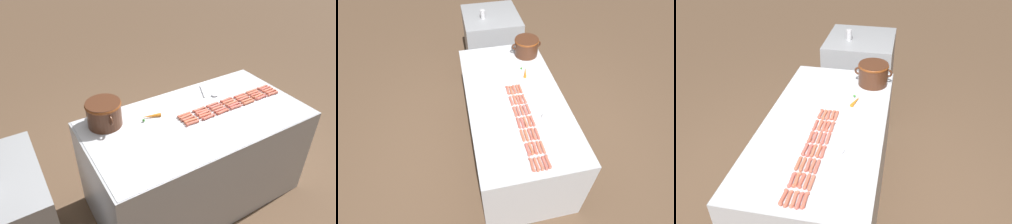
{
  "view_description": "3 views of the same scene",
  "coord_description": "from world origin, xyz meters",
  "views": [
    {
      "loc": [
        -1.7,
        1.31,
        2.42
      ],
      "look_at": [
        0.14,
        0.21,
        0.96
      ],
      "focal_mm": 33.28,
      "sensor_mm": 36.0,
      "label": 1
    },
    {
      "loc": [
        -0.49,
        -1.85,
        2.71
      ],
      "look_at": [
        -0.14,
        -0.24,
        0.96
      ],
      "focal_mm": 27.33,
      "sensor_mm": 36.0,
      "label": 2
    },
    {
      "loc": [
        0.57,
        -2.12,
        2.48
      ],
      "look_at": [
        0.15,
        0.08,
        0.98
      ],
      "focal_mm": 35.87,
      "sensor_mm": 36.0,
      "label": 3
    }
  ],
  "objects": [
    {
      "name": "ground_plane",
      "position": [
        0.0,
        0.0,
        0.0
      ],
      "size": [
        20.0,
        20.0,
        0.0
      ],
      "primitive_type": "plane",
      "color": "brown"
    },
    {
      "name": "griddle_counter",
      "position": [
        0.0,
        0.0,
        0.46
      ],
      "size": [
        0.98,
        1.91,
        0.92
      ],
      "color": "#ADAFB5",
      "rests_on": "ground_plane"
    },
    {
      "name": "back_cabinet",
      "position": [
        0.05,
        1.69,
        0.49
      ],
      "size": [
        0.8,
        0.84,
        0.98
      ],
      "primitive_type": "cube",
      "color": "#939599",
      "rests_on": "ground_plane"
    },
    {
      "name": "hot_dog_0",
      "position": [
        -0.06,
        -0.82,
        0.93
      ],
      "size": [
        0.03,
        0.14,
        0.02
      ],
      "color": "#C35D48",
      "rests_on": "griddle_counter"
    },
    {
      "name": "hot_dog_1",
      "position": [
        -0.05,
        -0.67,
        0.93
      ],
      "size": [
        0.03,
        0.14,
        0.02
      ],
      "color": "#CD5B4E",
      "rests_on": "griddle_counter"
    },
    {
      "name": "hot_dog_2",
      "position": [
        -0.06,
        -0.52,
        0.93
      ],
      "size": [
        0.03,
        0.14,
        0.02
      ],
      "color": "#C86347",
      "rests_on": "griddle_counter"
    },
    {
      "name": "hot_dog_3",
      "position": [
        -0.05,
        -0.37,
        0.93
      ],
      "size": [
        0.03,
        0.14,
        0.02
      ],
      "color": "#C95C4E",
      "rests_on": "griddle_counter"
    },
    {
      "name": "hot_dog_4",
      "position": [
        -0.05,
        -0.22,
        0.93
      ],
      "size": [
        0.03,
        0.14,
        0.02
      ],
      "color": "#CB5C48",
      "rests_on": "griddle_counter"
    },
    {
      "name": "hot_dog_5",
      "position": [
        -0.05,
        -0.07,
        0.93
      ],
      "size": [
        0.03,
        0.14,
        0.02
      ],
      "color": "#C65C4C",
      "rests_on": "griddle_counter"
    },
    {
      "name": "hot_dog_6",
      "position": [
        -0.05,
        0.09,
        0.93
      ],
      "size": [
        0.03,
        0.14,
        0.02
      ],
      "color": "#C45D49",
      "rests_on": "griddle_counter"
    },
    {
      "name": "hot_dog_7",
      "position": [
        -0.02,
        -0.83,
        0.93
      ],
      "size": [
        0.03,
        0.14,
        0.02
      ],
      "color": "#C66048",
      "rests_on": "griddle_counter"
    },
    {
      "name": "hot_dog_8",
      "position": [
        -0.02,
        -0.67,
        0.93
      ],
      "size": [
        0.03,
        0.13,
        0.02
      ],
      "color": "#C86648",
      "rests_on": "griddle_counter"
    },
    {
      "name": "hot_dog_9",
      "position": [
        -0.02,
        -0.52,
        0.93
      ],
      "size": [
        0.03,
        0.14,
        0.02
      ],
      "color": "#C36547",
      "rests_on": "griddle_counter"
    },
    {
      "name": "hot_dog_10",
      "position": [
        -0.02,
        -0.37,
        0.93
      ],
      "size": [
        0.03,
        0.14,
        0.02
      ],
      "color": "#C85B50",
      "rests_on": "griddle_counter"
    },
    {
      "name": "hot_dog_11",
      "position": [
        -0.02,
        -0.22,
        0.93
      ],
      "size": [
        0.03,
        0.14,
        0.02
      ],
      "color": "#C05F51",
      "rests_on": "griddle_counter"
    },
    {
      "name": "hot_dog_12",
      "position": [
        -0.02,
        -0.06,
        0.93
      ],
      "size": [
        0.03,
        0.14,
        0.02
      ],
      "color": "#CD6248",
      "rests_on": "griddle_counter"
    },
    {
      "name": "hot_dog_13",
      "position": [
        -0.02,
        0.09,
        0.93
      ],
      "size": [
        0.03,
        0.14,
        0.02
      ],
      "color": "#C76747",
      "rests_on": "griddle_counter"
    },
    {
      "name": "hot_dog_14",
      "position": [
        0.02,
        -0.83,
        0.93
      ],
      "size": [
        0.03,
        0.14,
        0.02
      ],
      "color": "#CE664D",
      "rests_on": "griddle_counter"
    },
    {
      "name": "hot_dog_15",
      "position": [
        0.01,
        -0.67,
        0.93
      ],
      "size": [
        0.03,
        0.14,
        0.02
      ],
      "color": "#C85A47",
      "rests_on": "griddle_counter"
    },
    {
      "name": "hot_dog_16",
      "position": [
        0.02,
        -0.52,
        0.93
      ],
      "size": [
        0.03,
        0.14,
        0.02
      ],
      "color": "#BF5B4B",
      "rests_on": "griddle_counter"
    },
    {
      "name": "hot_dog_17",
      "position": [
        0.01,
        -0.37,
        0.93
      ],
      "size": [
        0.03,
        0.14,
        0.02
      ],
      "color": "#C16447",
      "rests_on": "griddle_counter"
    },
    {
      "name": "hot_dog_18",
      "position": [
        0.02,
        -0.22,
        0.93
      ],
      "size": [
        0.03,
        0.14,
        0.02
      ],
      "color": "#C2624C",
      "rests_on": "griddle_counter"
    },
    {
      "name": "hot_dog_19",
      "position": [
        0.02,
        -0.07,
        0.93
      ],
      "size": [
        0.03,
        0.14,
        0.02
      ],
      "color": "#CD644F",
      "rests_on": "griddle_counter"
    },
    {
      "name": "hot_dog_20",
      "position": [
        0.01,
        0.09,
        0.93
      ],
      "size": [
        0.03,
        0.14,
        0.02
      ],
      "color": "#BF5D48",
      "rests_on": "griddle_counter"
    },
    {
      "name": "hot_dog_21",
      "position": [
        0.05,
        -0.83,
        0.93
      ],
      "size": [
        0.03,
        0.14,
        0.02
      ],
      "color": "#C45D4F",
      "rests_on": "griddle_counter"
    },
    {
      "name": "hot_dog_22",
      "position": [
        0.05,
        -0.67,
        0.93
      ],
      "size": [
        0.02,
        0.14,
        0.02
      ],
      "color": "#CD6249",
      "rests_on": "griddle_counter"
    },
    {
      "name": "hot_dog_23",
      "position": [
        0.05,
        -0.52,
        0.93
      ],
      "size": [
        0.03,
        0.14,
        0.02
      ],
      "color": "#C2634B",
      "rests_on": "griddle_counter"
    },
    {
      "name": "hot_dog_24",
      "position": [
        0.05,
        -0.37,
        0.93
      ],
      "size": [
        0.03,
        0.14,
        0.02
      ],
      "color": "#CD6147",
      "rests_on": "griddle_counter"
    },
    {
      "name": "hot_dog_25",
      "position": [
        0.05,
        -0.22,
        0.93
      ],
      "size": [
        0.03,
        0.14,
        0.02
      ],
      "color": "#C35D50",
      "rests_on": "griddle_counter"
    },
    {
      "name": "hot_dog_26",
      "position": [
        0.05,
        -0.07,
        0.93
      ],
      "size": [
        0.03,
        0.13,
        0.02
      ],
      "color": "#C65E49",
      "rests_on": "griddle_counter"
    },
    {
      "name": "hot_dog_27",
      "position": [
        0.05,
        0.09,
        0.93
      ],
      "size": [
        0.03,
        0.13,
        0.02
      ],
      "color": "#C7654B",
      "rests_on": "griddle_counter"
    },
    {
      "name": "hot_dog_28",
      "position": [
        0.08,
        -0.82,
        0.93
      ],
      "size": [
        0.03,
        0.14,
        0.02
      ],
      "color": "#C85E49",
      "rests_on": "griddle_counter"
    },
    {
      "name": "hot_dog_29",
      "position": [
        0.08,
        -0.68,
        0.93
      ],
      "size": [
        0.03,
        0.14,
        0.02
      ],
      "color": "#C8674E",
      "rests_on": "griddle_counter"
    },
    {
      "name": "hot_dog_30",
      "position": [
        0.08,
        -0.53,
        0.93
      ],
      "size": [
        0.02,
        0.14,
        0.02
      ],
      "color": "#C85C4C",
      "rests_on": "griddle_counter"
    },
    {
      "name": "hot_dog_31",
      "position": [
        0.08,
        -0.37,
        0.93
      ],
      "size": [
        0.03,
        0.14,
        0.02
      ],
      "color": "#C85C4C",
      "rests_on": "griddle_counter"
    },
    {
      "name": "hot_dog_32",
      "position": [
        0.08,
        -0.21,
        0.93
      ],
      "size": [
        0.03,
        0.14,
        0.02
      ],
      "color": "#C3604F",
      "rests_on": "griddle_counter"
    },
    {
      "name": "hot_dog_33",
      "position": [
        0.08,
        -0.07,
        0.93
      ],
      "size": [
        0.03,
        0.14,
        0.02
      ],
      "color": "#C0614D",
      "rests_on": "griddle_counter"
    },
    {
      "name": "hot_dog_34",
      "position": [
        0.08,
        0.09,
        0.93
      ],
      "size": [
        0.03,
        0.14,
        0.02
      ],
      "color": "#CC624B",
      "rests_on": "griddle_counter"
    },
    {
      "name": "bean_pot",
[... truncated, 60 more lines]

